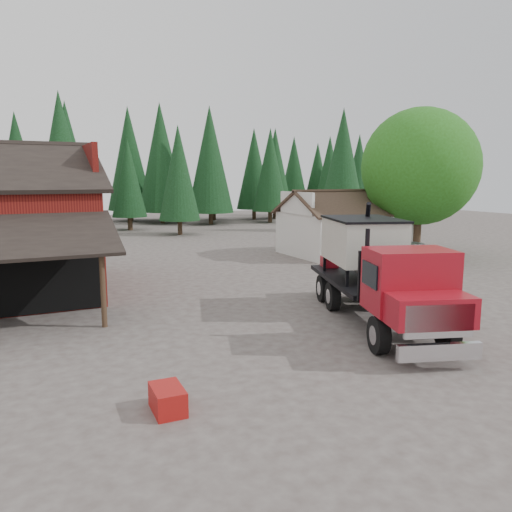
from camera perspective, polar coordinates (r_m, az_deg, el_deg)
name	(u,v)px	position (r m, az deg, el deg)	size (l,w,h in m)	color
ground	(265,322)	(19.18, 1.06, -7.61)	(120.00, 120.00, 0.00)	#4B403B
farmhouse	(344,231)	(36.51, 10.06, 2.85)	(8.60, 6.42, 4.65)	silver
deciduous_tree	(420,171)	(36.57, 18.25, 9.21)	(8.00, 8.00, 10.20)	#382619
conifer_backdrop	(97,226)	(59.23, -17.71, 3.24)	(76.00, 16.00, 16.00)	black
near_pine_b	(179,173)	(48.55, -8.83, 9.36)	(3.96, 3.96, 10.40)	#382619
near_pine_c	(343,163)	(52.14, 9.87, 10.40)	(4.84, 4.84, 12.40)	#382619
near_pine_d	(62,157)	(50.60, -21.33, 10.54)	(5.28, 5.28, 13.40)	#382619
feed_truck	(377,269)	(19.26, 13.72, -1.40)	(5.65, 10.22, 4.47)	black
silver_car	(417,254)	(32.46, 17.89, 0.21)	(2.57, 5.57, 1.55)	#A3A4AB
equip_box	(168,399)	(12.40, -10.06, -15.83)	(0.70, 1.10, 0.60)	#9C1311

